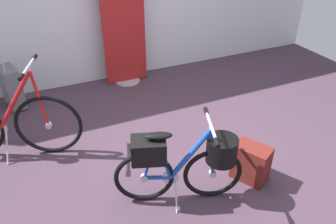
{
  "coord_description": "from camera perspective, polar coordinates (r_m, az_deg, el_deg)",
  "views": [
    {
      "loc": [
        -1.2,
        -2.25,
        2.21
      ],
      "look_at": [
        -0.1,
        0.19,
        0.55
      ],
      "focal_mm": 35.61,
      "sensor_mm": 36.0,
      "label": 1
    }
  ],
  "objects": [
    {
      "name": "ground_plane",
      "position": [
        3.38,
        2.91,
        -9.21
      ],
      "size": [
        6.97,
        6.97,
        0.0
      ],
      "primitive_type": "plane",
      "color": "#473342"
    },
    {
      "name": "floor_banner_stand",
      "position": [
        4.72,
        -7.52,
        13.48
      ],
      "size": [
        0.6,
        0.36,
        1.68
      ],
      "color": "#B7B7BC",
      "rests_on": "ground_plane"
    },
    {
      "name": "folding_bike_foreground",
      "position": [
        2.79,
        2.85,
        -8.37
      ],
      "size": [
        1.05,
        0.56,
        0.78
      ],
      "color": "black",
      "rests_on": "ground_plane"
    },
    {
      "name": "display_bike_left",
      "position": [
        3.66,
        -25.68,
        -1.82
      ],
      "size": [
        1.37,
        0.62,
        1.0
      ],
      "color": "black",
      "rests_on": "ground_plane"
    },
    {
      "name": "rolling_suitcase",
      "position": [
        4.62,
        -25.19,
        3.88
      ],
      "size": [
        0.26,
        0.39,
        0.83
      ],
      "color": "slate",
      "rests_on": "ground_plane"
    },
    {
      "name": "backpack_on_floor",
      "position": [
        3.22,
        14.03,
        -8.44
      ],
      "size": [
        0.33,
        0.38,
        0.36
      ],
      "color": "maroon",
      "rests_on": "ground_plane"
    }
  ]
}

